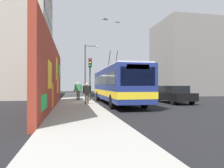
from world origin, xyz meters
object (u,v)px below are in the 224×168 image
Objects in this scene: parked_car_champagne at (149,92)px; street_lamp at (87,67)px; parked_car_black at (173,94)px; city_bus at (117,84)px; parked_car_dark_gray at (133,91)px; pedestrian_at_curb at (87,92)px; pedestrian_midblock at (78,89)px; traffic_light at (90,72)px.

parked_car_champagne is 0.69× the size of street_lamp.
parked_car_black is 0.76× the size of street_lamp.
parked_car_dark_gray is at bearing -23.32° from city_bus.
parked_car_champagne is 8.07m from street_lamp.
street_lamp is at bearing -4.03° from pedestrian_at_curb.
city_bus is 4.78m from pedestrian_midblock.
parked_car_champagne is at bearing -49.89° from pedestrian_at_curb.
parked_car_black and parked_car_dark_gray have the same top height.
city_bus reaches higher than pedestrian_at_curb.
city_bus is 7.11× the size of pedestrian_at_curb.
parked_car_black is 2.72× the size of pedestrian_midblock.
parked_car_champagne is 2.69× the size of pedestrian_at_curb.
traffic_light is (2.89, -0.51, 1.76)m from pedestrian_at_curb.
parked_car_black is 9.23m from pedestrian_midblock.
pedestrian_at_curb is (-0.75, 7.86, 0.28)m from parked_car_black.
pedestrian_midblock is (-2.09, 8.41, 0.38)m from parked_car_champagne.
street_lamp reaches higher than parked_car_champagne.
pedestrian_at_curb is (-6.62, 7.86, 0.29)m from parked_car_champagne.
city_bus is 2.46× the size of parked_car_dark_gray.
pedestrian_at_curb is 8.90m from street_lamp.
street_lamp is at bearing 43.31° from parked_car_black.
pedestrian_midblock is at bearing 103.93° from parked_car_champagne.
pedestrian_at_curb is at bearing 175.97° from street_lamp.
pedestrian_at_curb is at bearing -173.04° from pedestrian_midblock.
traffic_light reaches higher than pedestrian_midblock.
traffic_light reaches higher than parked_car_black.
city_bus is 8.00m from street_lamp.
traffic_light reaches higher than parked_car_dark_gray.
city_bus is 13.17m from parked_car_dark_gray.
street_lamp reaches higher than parked_car_dark_gray.
parked_car_champagne is 8.49m from traffic_light.
parked_car_champagne is 6.47m from parked_car_dark_gray.
pedestrian_midblock is at bearing 32.93° from traffic_light.
street_lamp is (7.70, 7.26, 3.01)m from parked_car_black.
parked_car_black is at bearing -180.00° from parked_car_dark_gray.
pedestrian_at_curb is at bearing 95.48° from parked_car_black.
parked_car_dark_gray is (6.47, 0.00, 0.00)m from parked_car_champagne.
street_lamp is (5.56, -0.09, 0.97)m from traffic_light.
parked_car_black is 12.33m from parked_car_dark_gray.
pedestrian_at_curb is at bearing 149.02° from parked_car_dark_gray.
pedestrian_at_curb is 0.26× the size of street_lamp.
parked_car_black is 7.92m from traffic_light.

